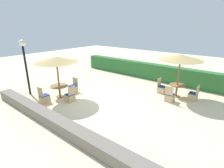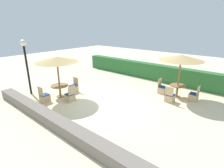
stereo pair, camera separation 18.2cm
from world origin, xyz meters
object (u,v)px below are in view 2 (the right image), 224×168
at_px(patio_chair_back_right_east, 194,96).
at_px(round_table_front_left, 60,88).
at_px(patio_chair_back_right_west, 162,89).
at_px(parasol_front_left, 57,59).
at_px(patio_chair_front_left_east, 70,97).
at_px(patio_chair_back_right_south, 170,97).
at_px(lamp_post, 25,56).
at_px(parasol_back_right, 181,58).
at_px(round_table_back_right, 177,88).
at_px(patio_chair_front_left_south, 45,98).
at_px(patio_chair_front_left_north, 74,88).

bearing_deg(patio_chair_back_right_east, round_table_front_left, 125.40).
bearing_deg(patio_chair_back_right_west, patio_chair_back_right_east, 91.82).
height_order(parasol_front_left, patio_chair_back_right_east, parasol_front_left).
bearing_deg(patio_chair_back_right_west, patio_chair_front_left_east, -37.57).
distance_m(patio_chair_back_right_west, patio_chair_back_right_east, 1.89).
bearing_deg(parasol_front_left, patio_chair_back_right_south, 33.23).
height_order(lamp_post, parasol_back_right, lamp_post).
distance_m(patio_chair_front_left_east, patio_chair_back_right_south, 5.61).
relative_size(lamp_post, patio_chair_back_right_east, 3.57).
distance_m(lamp_post, parasol_back_right, 9.01).
relative_size(patio_chair_back_right_west, patio_chair_back_right_east, 1.00).
bearing_deg(round_table_back_right, round_table_front_left, -140.37).
bearing_deg(patio_chair_front_left_south, lamp_post, 176.81).
height_order(patio_chair_front_left_south, patio_chair_front_left_east, same).
distance_m(lamp_post, parasol_front_left, 2.03).
distance_m(patio_chair_front_left_south, patio_chair_back_right_east, 8.43).
bearing_deg(patio_chair_back_right_east, parasol_front_left, 125.40).
height_order(patio_chair_front_left_north, parasol_back_right, parasol_back_right).
xyz_separation_m(lamp_post, patio_chair_front_left_north, (1.81, 1.95, -2.09)).
distance_m(patio_chair_front_left_south, parasol_back_right, 7.99).
relative_size(patio_chair_front_left_north, patio_chair_back_right_south, 1.00).
bearing_deg(patio_chair_back_right_west, patio_chair_front_left_south, -39.18).
relative_size(lamp_post, round_table_back_right, 3.69).
xyz_separation_m(parasol_front_left, patio_chair_back_right_west, (4.47, 4.46, -2.00)).
bearing_deg(patio_chair_back_right_south, patio_chair_front_left_north, -155.11).
distance_m(parasol_front_left, parasol_back_right, 7.02).
bearing_deg(patio_chair_back_right_east, patio_chair_back_right_south, 135.31).
xyz_separation_m(lamp_post, patio_chair_front_left_east, (2.82, 0.89, -2.09)).
distance_m(parasol_front_left, round_table_front_left, 1.71).
distance_m(patio_chair_front_left_north, patio_chair_back_right_east, 7.25).
bearing_deg(round_table_back_right, patio_chair_front_left_east, -134.23).
xyz_separation_m(lamp_post, parasol_back_right, (7.21, 5.39, 0.02)).
relative_size(parasol_front_left, parasol_back_right, 0.96).
xyz_separation_m(round_table_front_left, patio_chair_front_left_east, (1.01, -0.03, -0.29)).
bearing_deg(patio_chair_front_left_south, parasol_back_right, 45.50).
relative_size(parasol_front_left, patio_chair_front_left_south, 2.62).
height_order(patio_chair_front_left_east, patio_chair_front_left_north, same).
distance_m(lamp_post, patio_chair_front_left_east, 3.62).
distance_m(parasol_front_left, patio_chair_back_right_west, 6.62).
relative_size(round_table_front_left, round_table_back_right, 1.14).
relative_size(patio_chair_front_left_south, round_table_back_right, 1.03).
height_order(round_table_front_left, patio_chair_back_right_east, patio_chair_back_right_east).
xyz_separation_m(parasol_back_right, round_table_back_right, (0.00, 0.00, -1.82)).
bearing_deg(patio_chair_front_left_east, patio_chair_front_left_south, 134.34).
bearing_deg(round_table_front_left, round_table_back_right, 39.63).
bearing_deg(patio_chair_front_left_north, round_table_front_left, 90.01).
xyz_separation_m(parasol_front_left, round_table_front_left, (0.00, 0.00, -1.71)).
relative_size(patio_chair_front_left_east, patio_chair_back_right_east, 1.00).
bearing_deg(parasol_front_left, patio_chair_back_right_west, 44.93).
xyz_separation_m(patio_chair_front_left_south, round_table_back_right, (5.40, 5.50, 0.29)).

